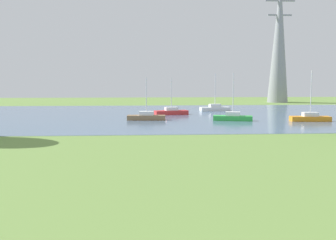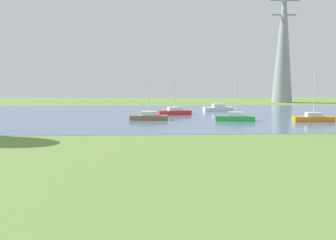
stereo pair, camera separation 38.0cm
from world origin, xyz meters
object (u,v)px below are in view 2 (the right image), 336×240
at_px(sailboat_white, 218,108).
at_px(electricity_pylon, 283,39).
at_px(sailboat_red, 174,112).
at_px(sailboat_orange, 313,118).
at_px(sailboat_green, 235,117).
at_px(sailboat_brown, 149,117).

relative_size(sailboat_white, electricity_pylon, 0.22).
bearing_deg(sailboat_red, sailboat_orange, -31.05).
bearing_deg(sailboat_white, sailboat_orange, -61.08).
distance_m(sailboat_green, sailboat_brown, 10.86).
bearing_deg(sailboat_brown, sailboat_white, 50.27).
height_order(sailboat_green, sailboat_brown, sailboat_green).
bearing_deg(sailboat_green, sailboat_brown, 172.85).
bearing_deg(sailboat_green, sailboat_white, 88.38).
relative_size(sailboat_orange, sailboat_red, 1.18).
height_order(sailboat_white, electricity_pylon, electricity_pylon).
bearing_deg(sailboat_orange, sailboat_red, 148.95).
relative_size(sailboat_red, sailboat_brown, 0.98).
distance_m(sailboat_red, electricity_pylon, 39.93).
bearing_deg(sailboat_white, sailboat_green, -91.62).
height_order(sailboat_orange, electricity_pylon, electricity_pylon).
bearing_deg(sailboat_white, sailboat_red, -140.17).
xyz_separation_m(sailboat_white, sailboat_brown, (-11.20, -13.48, -0.01)).
relative_size(sailboat_red, electricity_pylon, 0.20).
distance_m(sailboat_green, sailboat_red, 11.12).
bearing_deg(sailboat_brown, electricity_pylon, 50.71).
bearing_deg(sailboat_orange, sailboat_green, 171.86).
bearing_deg(sailboat_white, electricity_pylon, 50.99).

